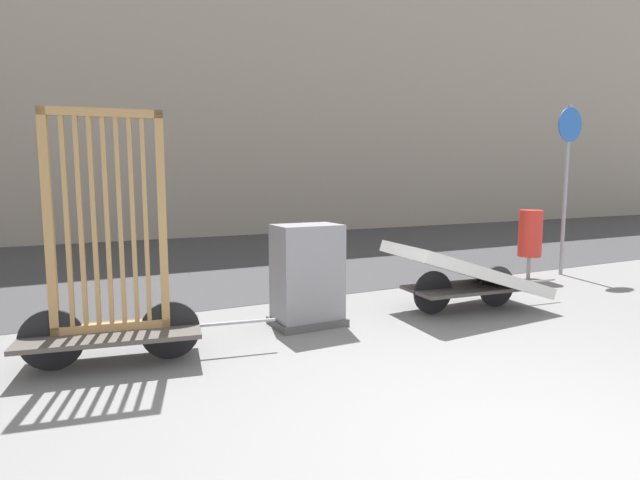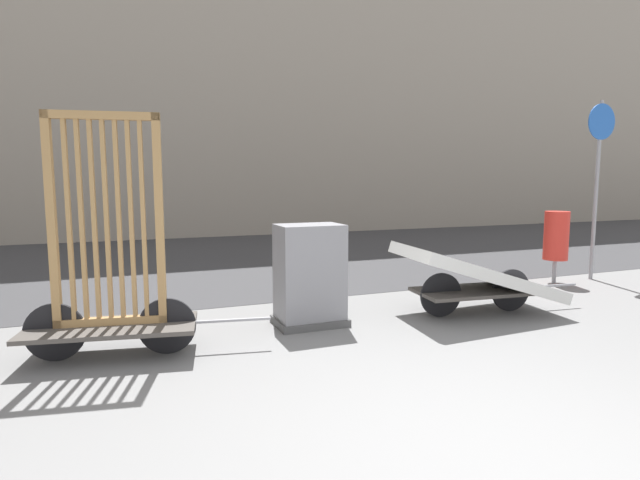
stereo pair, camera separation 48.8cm
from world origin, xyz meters
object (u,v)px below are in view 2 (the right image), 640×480
utility_cabinet (310,279)px  sign_post (598,165)px  bike_cart_with_bedframe (110,280)px  trash_bin (556,236)px  bike_cart_with_mattress (477,275)px

utility_cabinet → sign_post: (5.16, 0.74, 1.32)m
bike_cart_with_bedframe → trash_bin: (6.39, 1.06, 0.02)m
bike_cart_with_bedframe → sign_post: (7.18, 1.05, 1.12)m
bike_cart_with_bedframe → utility_cabinet: bike_cart_with_bedframe is taller
bike_cart_with_mattress → sign_post: sign_post is taller
bike_cart_with_bedframe → bike_cart_with_mattress: bike_cart_with_bedframe is taller
bike_cart_with_mattress → sign_post: bearing=24.2°
bike_cart_with_bedframe → trash_bin: bearing=19.5°
bike_cart_with_bedframe → utility_cabinet: 2.05m
bike_cart_with_bedframe → sign_post: 7.34m
bike_cart_with_mattress → utility_cabinet: (-2.02, 0.31, 0.05)m
utility_cabinet → bike_cart_with_bedframe: bearing=-171.2°
bike_cart_with_mattress → trash_bin: 2.59m
bike_cart_with_mattress → sign_post: (3.14, 1.05, 1.37)m
sign_post → trash_bin: bearing=179.5°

